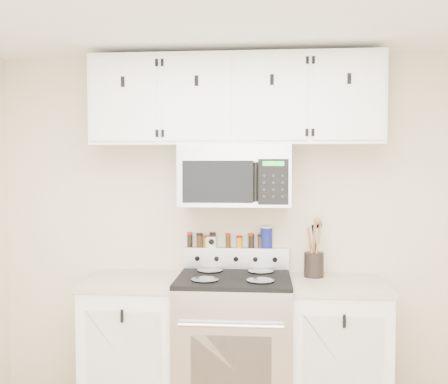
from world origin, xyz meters
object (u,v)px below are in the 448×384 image
object	(u,v)px
salt_canister	(266,237)
microwave	(235,175)
range	(234,343)
utensil_crock	(314,263)

from	to	relation	value
salt_canister	microwave	bearing A→B (deg)	-144.59
range	utensil_crock	xyz separation A→B (m)	(0.55, 0.16, 0.53)
utensil_crock	microwave	bearing A→B (deg)	-176.75
microwave	utensil_crock	xyz separation A→B (m)	(0.55, 0.03, -0.61)
microwave	utensil_crock	bearing A→B (deg)	3.25
utensil_crock	salt_canister	xyz separation A→B (m)	(-0.33, 0.12, 0.16)
microwave	salt_canister	size ratio (longest dim) A/B	4.81
range	salt_canister	xyz separation A→B (m)	(0.22, 0.28, 0.69)
range	salt_canister	distance (m)	0.78
microwave	salt_canister	bearing A→B (deg)	35.41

